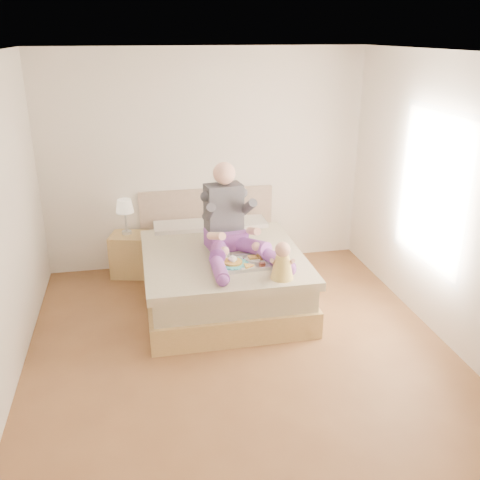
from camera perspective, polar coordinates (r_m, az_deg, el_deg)
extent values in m
cube|color=brown|center=(5.30, -0.16, -11.17)|extent=(4.00, 4.20, 0.01)
cube|color=silver|center=(4.47, -0.20, 19.42)|extent=(4.00, 4.20, 0.02)
cube|color=#F0E2CF|center=(6.71, -3.72, 8.40)|extent=(4.00, 0.02, 2.70)
cube|color=#F0E2CF|center=(2.87, 8.20, -10.47)|extent=(4.00, 0.02, 2.70)
cube|color=#F0E2CF|center=(5.45, 20.96, 3.94)|extent=(0.02, 4.20, 2.70)
cube|color=white|center=(5.59, 19.85, 5.04)|extent=(0.02, 1.30, 1.60)
cube|color=beige|center=(5.59, 19.80, 5.04)|extent=(0.01, 1.18, 1.48)
cube|color=#A7884E|center=(6.10, -2.04, -5.02)|extent=(1.68, 2.13, 0.28)
cube|color=tan|center=(5.99, -2.07, -2.79)|extent=(1.60, 2.05, 0.24)
cube|color=tan|center=(5.79, -1.84, -1.90)|extent=(1.70, 1.80, 0.09)
cube|color=beige|center=(6.56, -6.44, 1.08)|extent=(0.62, 0.40, 0.14)
cube|color=beige|center=(6.66, 0.07, 1.54)|extent=(0.62, 0.40, 0.14)
cube|color=gray|center=(6.94, -3.55, 1.53)|extent=(1.70, 0.08, 1.00)
cube|color=#A7884E|center=(6.78, -11.65, -1.52)|extent=(0.52, 0.48, 0.53)
cylinder|color=silver|center=(6.70, -11.99, 0.81)|extent=(0.12, 0.12, 0.04)
cylinder|color=silver|center=(6.65, -12.08, 1.95)|extent=(0.02, 0.02, 0.24)
cone|color=beige|center=(6.59, -12.21, 3.58)|extent=(0.21, 0.21, 0.16)
cube|color=#773B94|center=(5.92, -1.51, 0.15)|extent=(0.46, 0.39, 0.20)
cube|color=#323238|center=(5.87, -1.76, 3.47)|extent=(0.43, 0.30, 0.53)
sphere|color=#F5B499|center=(5.73, -1.69, 7.13)|extent=(0.24, 0.24, 0.24)
cylinder|color=#773B94|center=(5.64, -2.32, -1.08)|extent=(0.27, 0.59, 0.24)
cylinder|color=#773B94|center=(5.25, -2.25, -3.07)|extent=(0.14, 0.51, 0.14)
sphere|color=#773B94|center=(5.03, -1.85, -4.32)|extent=(0.12, 0.12, 0.12)
cylinder|color=#323238|center=(5.66, -3.36, 2.98)|extent=(0.12, 0.33, 0.27)
cylinder|color=#F5B499|center=(5.54, -2.56, 0.43)|extent=(0.17, 0.35, 0.18)
sphere|color=#F5B499|center=(5.45, -1.68, -1.19)|extent=(0.10, 0.10, 0.10)
cylinder|color=#773B94|center=(5.75, 1.00, -0.61)|extent=(0.42, 0.57, 0.24)
cylinder|color=#773B94|center=(5.46, 3.88, -2.13)|extent=(0.29, 0.52, 0.14)
sphere|color=#773B94|center=(5.28, 5.39, -3.14)|extent=(0.12, 0.12, 0.12)
cylinder|color=#323238|center=(5.80, 0.79, 3.47)|extent=(0.18, 0.34, 0.27)
cylinder|color=#F5B499|center=(5.67, 1.44, 0.95)|extent=(0.10, 0.34, 0.18)
sphere|color=#F5B499|center=(5.56, 1.74, -0.70)|extent=(0.10, 0.10, 0.10)
cube|color=silver|center=(5.50, 0.30, -2.60)|extent=(0.54, 0.44, 0.01)
cylinder|color=#40B4B8|center=(5.48, -0.80, -2.53)|extent=(0.30, 0.30, 0.02)
cylinder|color=gold|center=(5.47, -0.80, -2.35)|extent=(0.20, 0.20, 0.02)
cylinder|color=white|center=(5.57, -1.77, -1.64)|extent=(0.09, 0.09, 0.10)
torus|color=white|center=(5.58, -1.24, -1.56)|extent=(0.02, 0.07, 0.07)
cylinder|color=#8A5A44|center=(5.55, -1.78, -1.17)|extent=(0.08, 0.08, 0.01)
cylinder|color=white|center=(5.60, 1.39, -2.00)|extent=(0.17, 0.17, 0.01)
cube|color=gold|center=(5.60, 1.39, -1.84)|extent=(0.10, 0.09, 0.02)
cylinder|color=white|center=(5.40, 0.86, -2.93)|extent=(0.17, 0.17, 0.01)
ellipsoid|color=#AB122B|center=(5.39, 1.12, -2.81)|extent=(0.04, 0.04, 0.01)
cylinder|color=white|center=(5.58, 2.15, -1.42)|extent=(0.08, 0.08, 0.13)
cylinder|color=orange|center=(5.59, 2.15, -1.44)|extent=(0.07, 0.07, 0.13)
cylinder|color=white|center=(5.43, 2.39, -2.61)|extent=(0.08, 0.08, 0.04)
cylinder|color=#4F1B0B|center=(5.43, 2.39, -2.62)|extent=(0.07, 0.07, 0.03)
cone|color=gold|center=(5.18, 4.52, -2.85)|extent=(0.23, 0.23, 0.24)
sphere|color=#F5B499|center=(5.11, 4.58, -1.02)|extent=(0.15, 0.15, 0.15)
cylinder|color=#F5B499|center=(5.31, 3.99, -3.13)|extent=(0.11, 0.18, 0.06)
sphere|color=#F5B499|center=(5.39, 3.92, -2.76)|extent=(0.05, 0.05, 0.05)
cylinder|color=#F5B499|center=(5.17, 3.54, -2.32)|extent=(0.10, 0.13, 0.10)
cylinder|color=#F5B499|center=(5.32, 4.90, -3.14)|extent=(0.07, 0.18, 0.06)
sphere|color=#F5B499|center=(5.40, 4.91, -2.77)|extent=(0.05, 0.05, 0.05)
cylinder|color=#F5B499|center=(5.18, 5.52, -2.34)|extent=(0.04, 0.12, 0.10)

